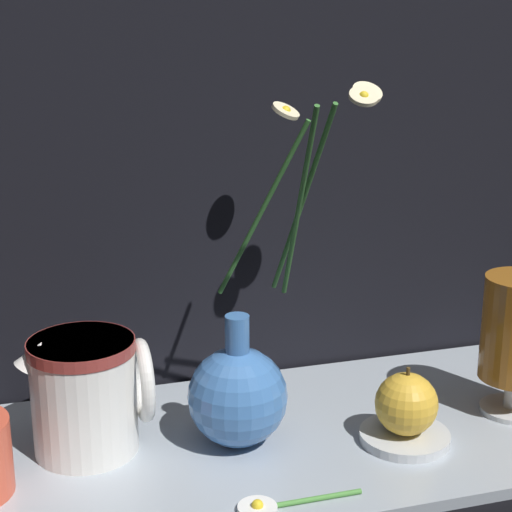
# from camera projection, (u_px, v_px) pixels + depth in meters

# --- Properties ---
(ground_plane) EXTENTS (6.00, 6.00, 0.00)m
(ground_plane) POSITION_uv_depth(u_px,v_px,m) (264.00, 448.00, 0.89)
(ground_plane) COLOR black
(shelf) EXTENTS (0.73, 0.31, 0.01)m
(shelf) POSITION_uv_depth(u_px,v_px,m) (264.00, 443.00, 0.89)
(shelf) COLOR #9EA8B2
(shelf) RESTS_ON ground_plane
(vase_with_flowers) EXTENTS (0.20, 0.16, 0.36)m
(vase_with_flowers) POSITION_uv_depth(u_px,v_px,m) (239.00, 388.00, 0.87)
(vase_with_flowers) COLOR #3F72B7
(vase_with_flowers) RESTS_ON shelf
(ceramic_pitcher) EXTENTS (0.13, 0.11, 0.13)m
(ceramic_pitcher) POSITION_uv_depth(u_px,v_px,m) (87.00, 390.00, 0.85)
(ceramic_pitcher) COLOR white
(ceramic_pitcher) RESTS_ON shelf
(saucer_plate) EXTENTS (0.09, 0.09, 0.01)m
(saucer_plate) POSITION_uv_depth(u_px,v_px,m) (405.00, 437.00, 0.88)
(saucer_plate) COLOR silver
(saucer_plate) RESTS_ON shelf
(orange_fruit) EXTENTS (0.06, 0.06, 0.07)m
(orange_fruit) POSITION_uv_depth(u_px,v_px,m) (406.00, 404.00, 0.87)
(orange_fruit) COLOR gold
(orange_fruit) RESTS_ON saucer_plate
(loose_daisy) EXTENTS (0.12, 0.04, 0.01)m
(loose_daisy) POSITION_uv_depth(u_px,v_px,m) (272.00, 505.00, 0.77)
(loose_daisy) COLOR #4C8E3D
(loose_daisy) RESTS_ON shelf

